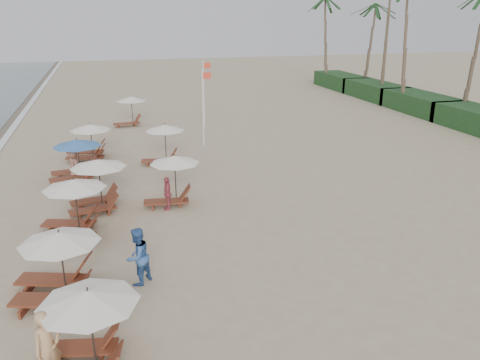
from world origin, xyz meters
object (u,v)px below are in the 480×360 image
object	(u,v)px
lounger_station_5	(87,142)
beachgoer_far_a	(167,193)
lounger_station_1	(53,267)
inland_station_2	(129,108)
lounger_station_4	(73,160)
lounger_station_3	(95,184)
lounger_station_0	(83,328)
inland_station_0	(171,176)
flag_pole_near	(203,104)
beachgoer_near	(48,349)
inland_station_1	(162,140)
beachgoer_far_b	(74,165)
lounger_station_2	(70,209)
beachgoer_mid_a	(138,256)

from	to	relation	value
lounger_station_5	beachgoer_far_a	xyz separation A→B (m)	(3.50, -9.12, -0.27)
lounger_station_1	inland_station_2	bearing A→B (deg)	81.12
lounger_station_4	lounger_station_3	bearing A→B (deg)	-76.78
lounger_station_0	lounger_station_4	distance (m)	15.00
inland_station_0	lounger_station_1	bearing A→B (deg)	-124.04
beachgoer_far_a	flag_pole_near	world-z (taller)	flag_pole_near
inland_station_2	flag_pole_near	size ratio (longest dim) A/B	0.55
inland_station_2	beachgoer_near	bearing A→B (deg)	-97.31
lounger_station_1	beachgoer_far_a	xyz separation A→B (m)	(4.21, 6.08, -0.29)
lounger_station_3	inland_station_1	world-z (taller)	lounger_station_3
beachgoer_near	flag_pole_near	distance (m)	21.68
beachgoer_far_b	lounger_station_0	bearing A→B (deg)	-168.37
lounger_station_2	flag_pole_near	size ratio (longest dim) A/B	0.57
lounger_station_1	flag_pole_near	world-z (taller)	flag_pole_near
lounger_station_2	lounger_station_5	size ratio (longest dim) A/B	0.99
inland_station_1	beachgoer_far_b	world-z (taller)	inland_station_1
beachgoer_mid_a	flag_pole_near	distance (m)	17.19
lounger_station_2	inland_station_1	distance (m)	9.78
lounger_station_2	beachgoer_near	distance (m)	8.23
inland_station_1	beachgoer_far_b	xyz separation A→B (m)	(-4.76, -1.57, -0.60)
lounger_station_4	lounger_station_5	bearing A→B (deg)	81.02
lounger_station_1	lounger_station_2	size ratio (longest dim) A/B	1.03
inland_station_0	beachgoer_mid_a	world-z (taller)	inland_station_0
lounger_station_1	lounger_station_2	bearing A→B (deg)	86.33
lounger_station_3	lounger_station_5	xyz separation A→B (m)	(-0.49, 8.35, -0.17)
lounger_station_2	flag_pole_near	distance (m)	14.28
inland_station_0	flag_pole_near	xyz separation A→B (m)	(3.51, 9.74, 1.34)
lounger_station_3	inland_station_2	distance (m)	16.92
inland_station_0	flag_pole_near	world-z (taller)	flag_pole_near
inland_station_2	flag_pole_near	bearing A→B (deg)	-59.33
inland_station_1	lounger_station_2	bearing A→B (deg)	-117.98
lounger_station_2	inland_station_2	distance (m)	19.46
lounger_station_2	lounger_station_5	world-z (taller)	lounger_station_2
beachgoer_near	beachgoer_far_a	size ratio (longest dim) A/B	1.28
lounger_station_5	lounger_station_2	bearing A→B (deg)	-92.28
lounger_station_5	beachgoer_far_b	world-z (taller)	lounger_station_5
lounger_station_4	inland_station_2	size ratio (longest dim) A/B	1.05
inland_station_2	lounger_station_0	bearing A→B (deg)	-95.78
inland_station_1	inland_station_2	bearing A→B (deg)	96.44
lounger_station_2	inland_station_0	xyz separation A→B (m)	(4.18, 2.18, 0.24)
lounger_station_2	beachgoer_far_b	distance (m)	7.08
inland_station_1	beachgoer_mid_a	distance (m)	13.14
lounger_station_1	lounger_station_3	size ratio (longest dim) A/B	1.06
inland_station_1	lounger_station_3	bearing A→B (deg)	-120.59
lounger_station_4	beachgoer_near	world-z (taller)	lounger_station_4
inland_station_1	lounger_station_4	bearing A→B (deg)	-161.26
lounger_station_2	beachgoer_near	xyz separation A→B (m)	(-0.11, -8.22, -0.17)
inland_station_1	inland_station_0	bearing A→B (deg)	-93.62
flag_pole_near	lounger_station_1	bearing A→B (deg)	-116.00
lounger_station_4	inland_station_1	world-z (taller)	inland_station_1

